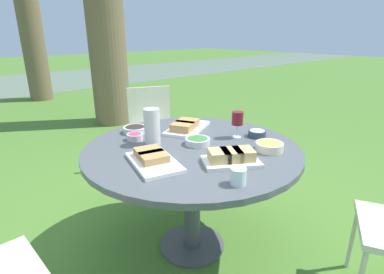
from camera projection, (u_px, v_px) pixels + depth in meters
ground_plane at (192, 245)px, 2.10m from camera, size 40.00×40.00×0.00m
dining_table at (192, 160)px, 1.88m from camera, size 1.33×1.33×0.74m
chair_far_back at (152, 124)px, 3.06m from camera, size 0.57×0.56×0.89m
water_pitcher at (152, 127)px, 1.85m from camera, size 0.11×0.10×0.23m
wine_glass at (237, 119)px, 1.96m from camera, size 0.08×0.08×0.18m
platter_bread_main at (231, 157)px, 1.60m from camera, size 0.35×0.31×0.08m
platter_charcuterie at (153, 159)px, 1.61m from camera, size 0.30×0.40×0.06m
platter_sandwich_side at (186, 126)px, 2.14m from camera, size 0.45×0.37×0.07m
bowl_fries at (269, 146)px, 1.77m from camera, size 0.16×0.16×0.05m
bowl_salad at (198, 141)px, 1.87m from camera, size 0.16×0.16×0.04m
bowl_olives at (135, 129)px, 2.10m from camera, size 0.16×0.16×0.04m
bowl_dip_red at (135, 136)px, 1.95m from camera, size 0.10×0.10×0.04m
bowl_dip_cream at (257, 133)px, 2.02m from camera, size 0.12×0.12×0.04m
cup_water_near at (238, 176)px, 1.37m from camera, size 0.08×0.08×0.08m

